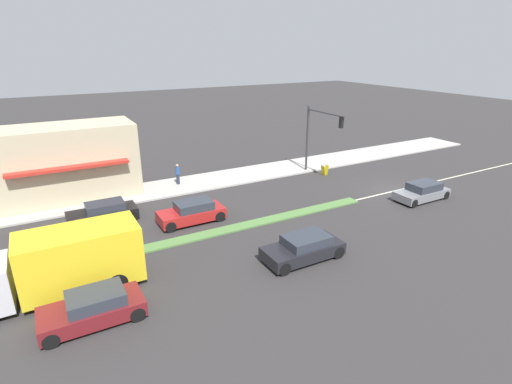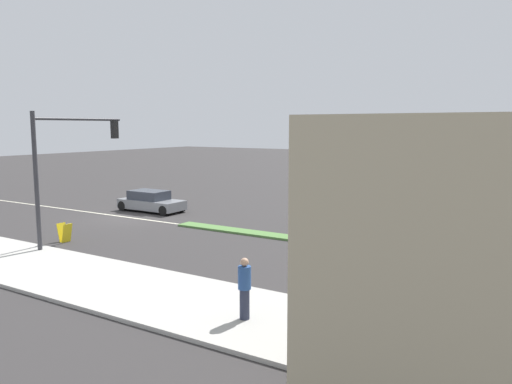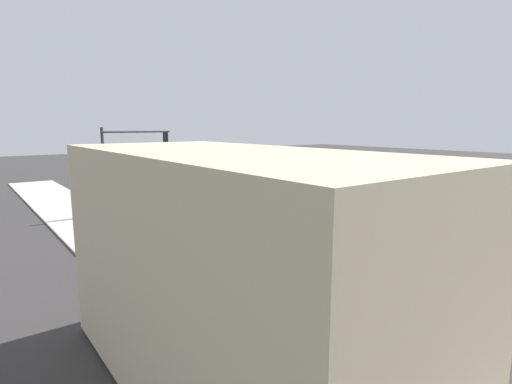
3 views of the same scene
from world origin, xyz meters
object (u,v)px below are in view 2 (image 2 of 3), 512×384
Objects in this scene: traffic_signal_main at (65,155)px; hatchback_red at (386,250)px; sedan_dark at (364,213)px; suv_grey at (151,202)px; pedestrian at (245,287)px; warning_aframe_sign at (65,233)px.

hatchback_red is (-3.92, 12.66, -3.25)m from traffic_signal_main.
sedan_dark reaches higher than suv_grey.
sedan_dark is (-7.20, -3.40, -0.02)m from hatchback_red.
pedestrian is 12.37m from warning_aframe_sign.
pedestrian is (3.20, 11.14, -2.92)m from traffic_signal_main.
sedan_dark is (-10.81, 9.96, 0.20)m from warning_aframe_sign.
suv_grey is (-11.53, -14.29, -0.38)m from pedestrian.
pedestrian is at bearing 73.46° from warning_aframe_sign.
traffic_signal_main is at bearing -72.77° from hatchback_red.
pedestrian is 0.40× the size of hatchback_red.
warning_aframe_sign is 0.20× the size of sedan_dark.
suv_grey reaches higher than warning_aframe_sign.
hatchback_red is at bearing 25.26° from sedan_dark.
sedan_dark is (-14.33, -1.88, -0.35)m from pedestrian.
suv_grey is (-4.40, -15.81, -0.05)m from hatchback_red.
traffic_signal_main is 3.43× the size of pedestrian.
hatchback_red reaches higher than suv_grey.
traffic_signal_main is 9.50m from suv_grey.
pedestrian reaches higher than hatchback_red.
sedan_dark reaches higher than warning_aframe_sign.
warning_aframe_sign is 14.70m from sedan_dark.
pedestrian reaches higher than warning_aframe_sign.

